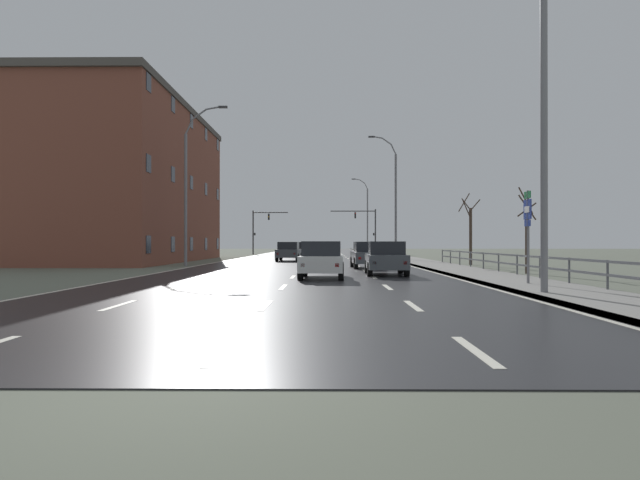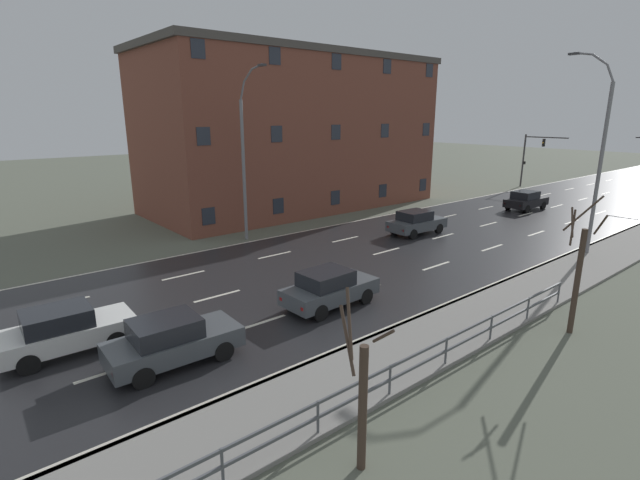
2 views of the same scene
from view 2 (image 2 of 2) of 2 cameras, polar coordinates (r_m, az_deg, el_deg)
The scene contains 14 objects.
ground_plane at distance 38.12m, azimuth 22.09°, elevation 2.29°, with size 160.00×160.00×0.12m.
road_asphalt_strip at distance 48.87m, azimuth 28.91°, elevation 4.21°, with size 14.00×120.00×0.03m.
guardrail at distance 10.90m, azimuth -11.91°, elevation -24.90°, with size 0.07×31.05×1.00m.
street_lamp_midground at distance 29.60m, azimuth 30.90°, elevation 8.53°, with size 2.52×0.24×10.95m.
street_lamp_left_bank at distance 28.94m, azimuth -9.17°, elevation 9.71°, with size 2.79×0.24×10.36m.
traffic_signal_left at distance 55.58m, azimuth 24.46°, elevation 9.68°, with size 4.56×0.36×5.63m.
car_far_left at distance 42.32m, azimuth 23.90°, elevation 4.48°, with size 1.96×4.16×1.57m.
car_mid_centre at distance 19.13m, azimuth 1.14°, elevation -5.89°, with size 1.94×4.15×1.57m.
car_near_right at distance 15.65m, azimuth -17.65°, elevation -11.62°, with size 1.93×4.15×1.57m.
car_near_left at distance 17.72m, azimuth -28.74°, elevation -9.63°, with size 1.94×4.15×1.57m.
car_far_right at distance 31.37m, azimuth 11.72°, elevation 2.16°, with size 1.97×4.17×1.57m.
brick_building at distance 40.12m, azimuth -3.24°, elevation 13.05°, with size 10.87×24.46×12.47m.
bare_tree_near at distance 10.59m, azimuth 5.16°, elevation -18.80°, with size 1.10×1.14×4.23m.
bare_tree_mid at distance 18.77m, azimuth 29.02°, elevation -3.59°, with size 1.47×1.49×4.98m.
Camera 2 is at (17.42, 14.98, 7.65)m, focal length 26.13 mm.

